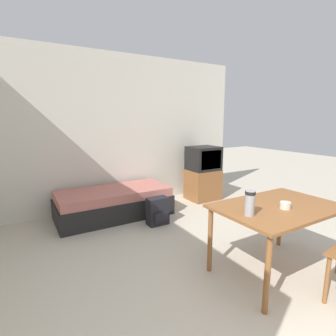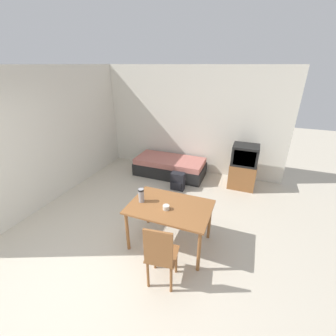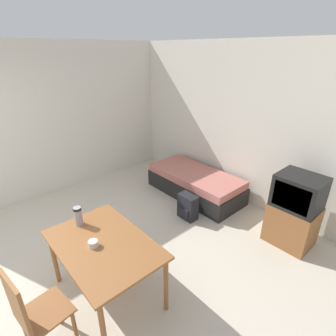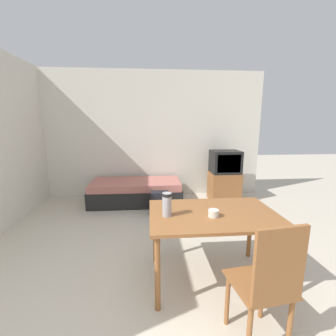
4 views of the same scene
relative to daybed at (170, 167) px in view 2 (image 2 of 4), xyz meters
The scene contains 10 objects.
ground_plane 3.36m from the daybed, 87.04° to the right, with size 20.00×20.00×0.00m, color beige.
wall_back 1.25m from the daybed, 71.83° to the left, with size 5.18×0.06×2.70m.
wall_left 2.66m from the daybed, 143.81° to the right, with size 0.06×4.85×2.70m.
daybed is the anchor object (origin of this frame).
tv 1.86m from the daybed, ahead, with size 0.60×0.49×1.05m.
dining_table 2.59m from the daybed, 69.25° to the right, with size 1.26×0.84×0.73m.
wooden_chair 3.35m from the daybed, 71.28° to the right, with size 0.44×0.44×0.99m.
thermos_flask 2.55m from the daybed, 79.68° to the right, with size 0.09×0.09×0.23m.
mate_bowl 2.69m from the daybed, 70.47° to the right, with size 0.10×0.10×0.07m.
backpack 0.80m from the daybed, 55.71° to the right, with size 0.32×0.22×0.42m.
Camera 2 is at (1.74, -1.72, 2.71)m, focal length 24.00 mm.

